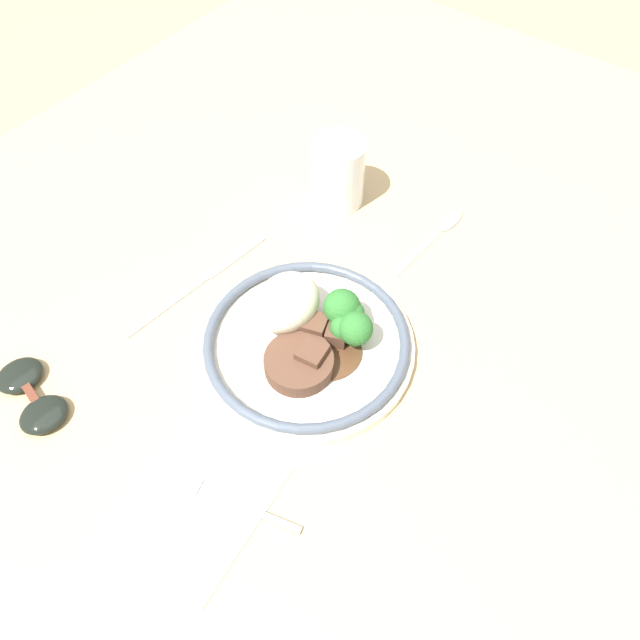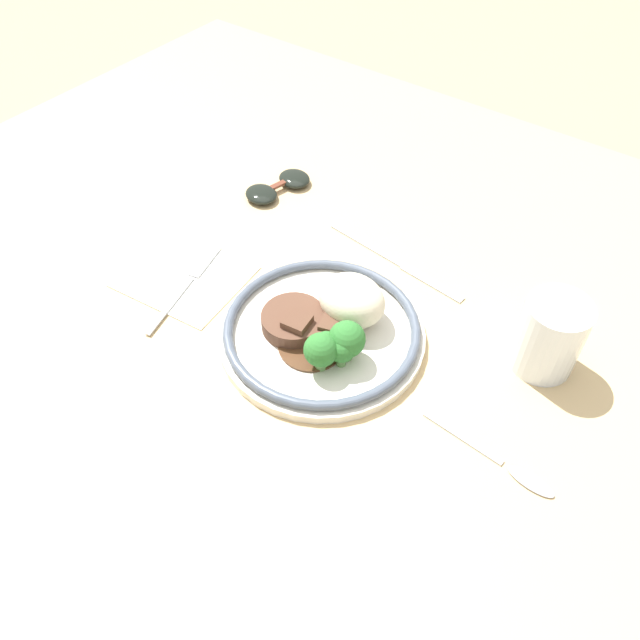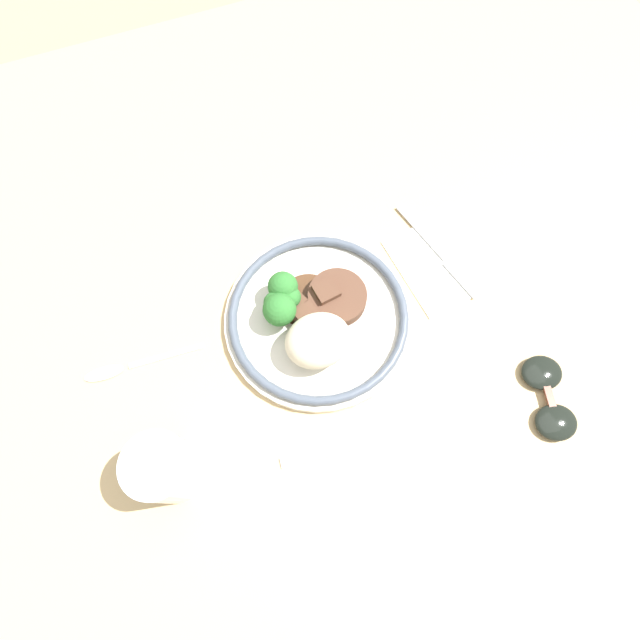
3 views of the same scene
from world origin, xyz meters
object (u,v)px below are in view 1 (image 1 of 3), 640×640
juice_glass (338,176)px  spoon (443,229)px  plate (311,337)px  sunglasses (31,395)px  knife (204,279)px  fork (204,491)px

juice_glass → spoon: 0.16m
plate → sunglasses: (-0.24, 0.20, -0.01)m
plate → sunglasses: size_ratio=2.10×
knife → plate: bearing=-84.1°
knife → spoon: bearing=-31.2°
fork → knife: size_ratio=0.77×
spoon → plate: bearing=178.0°
juice_glass → fork: size_ratio=0.55×
knife → spoon: 0.32m
fork → sunglasses: sunglasses is taller
juice_glass → spoon: bearing=-76.5°
plate → fork: plate is taller
fork → knife: (0.20, 0.19, -0.00)m
spoon → fork: bearing=-176.8°
juice_glass → sunglasses: size_ratio=0.80×
plate → knife: bearing=89.7°
spoon → sunglasses: size_ratio=1.30×
sunglasses → juice_glass: bearing=4.1°
knife → juice_glass: bearing=-5.8°
juice_glass → sunglasses: (-0.46, 0.08, -0.03)m
juice_glass → spoon: juice_glass is taller
juice_glass → knife: juice_glass is taller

